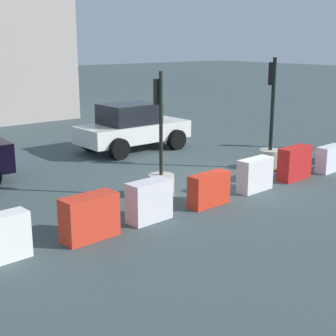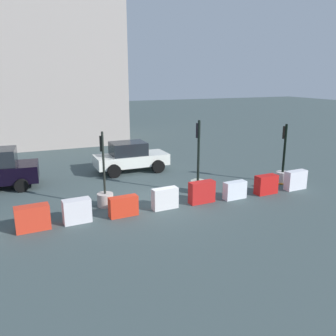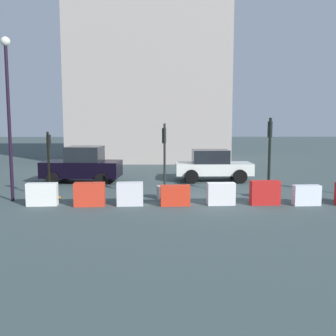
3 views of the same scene
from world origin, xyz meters
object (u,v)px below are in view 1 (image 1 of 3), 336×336
at_px(construction_barrier_4, 255,175).
at_px(traffic_light_2, 270,150).
at_px(construction_barrier_2, 149,201).
at_px(construction_barrier_6, 330,159).
at_px(car_white_van, 132,127).
at_px(traffic_light_1, 161,175).
at_px(construction_barrier_1, 90,217).
at_px(construction_barrier_5, 294,163).
at_px(construction_barrier_3, 209,189).

bearing_deg(construction_barrier_4, traffic_light_2, 30.75).
bearing_deg(construction_barrier_2, construction_barrier_6, -0.51).
height_order(traffic_light_2, car_white_van, traffic_light_2).
distance_m(traffic_light_1, traffic_light_2, 4.25).
height_order(construction_barrier_1, construction_barrier_4, construction_barrier_1).
xyz_separation_m(construction_barrier_4, car_white_van, (0.42, 5.98, 0.39)).
bearing_deg(construction_barrier_5, traffic_light_2, 69.53).
xyz_separation_m(traffic_light_1, car_white_van, (2.55, 4.79, 0.30)).
bearing_deg(construction_barrier_4, construction_barrier_2, -179.43).
bearing_deg(traffic_light_2, traffic_light_1, -179.02).
xyz_separation_m(traffic_light_2, construction_barrier_2, (-5.56, -1.30, -0.11)).
relative_size(traffic_light_2, construction_barrier_1, 2.85).
distance_m(construction_barrier_1, construction_barrier_6, 8.13).
bearing_deg(construction_barrier_6, construction_barrier_1, -179.91).
height_order(traffic_light_1, construction_barrier_4, traffic_light_1).
xyz_separation_m(construction_barrier_2, construction_barrier_3, (1.70, -0.07, -0.05)).
bearing_deg(construction_barrier_3, construction_barrier_5, 2.22).
height_order(traffic_light_1, car_white_van, traffic_light_1).
xyz_separation_m(traffic_light_1, construction_barrier_5, (3.79, -1.17, -0.06)).
bearing_deg(construction_barrier_1, car_white_van, 48.69).
height_order(construction_barrier_2, car_white_van, car_white_van).
xyz_separation_m(construction_barrier_5, car_white_van, (-1.24, 5.96, 0.36)).
bearing_deg(construction_barrier_6, construction_barrier_2, 179.49).
bearing_deg(construction_barrier_2, construction_barrier_5, 0.67).
xyz_separation_m(traffic_light_2, construction_barrier_6, (1.08, -1.36, -0.17)).
relative_size(construction_barrier_4, car_white_van, 0.27).
height_order(construction_barrier_1, construction_barrier_2, same).
height_order(traffic_light_2, construction_barrier_4, traffic_light_2).
relative_size(construction_barrier_1, construction_barrier_3, 1.04).
bearing_deg(construction_barrier_6, traffic_light_2, 128.42).
relative_size(traffic_light_2, construction_barrier_5, 2.92).
relative_size(construction_barrier_3, construction_barrier_5, 0.99).
bearing_deg(traffic_light_1, construction_barrier_1, -155.13).
bearing_deg(construction_barrier_5, construction_barrier_4, -179.11).
height_order(traffic_light_1, construction_barrier_3, traffic_light_1).
distance_m(traffic_light_2, construction_barrier_3, 4.10).
bearing_deg(construction_barrier_6, construction_barrier_3, -179.85).
bearing_deg(car_white_van, construction_barrier_6, -65.39).
bearing_deg(car_white_van, traffic_light_2, -70.12).
xyz_separation_m(construction_barrier_3, construction_barrier_4, (1.73, 0.11, 0.04)).
relative_size(traffic_light_1, construction_barrier_1, 2.65).
bearing_deg(construction_barrier_3, construction_barrier_1, 179.99).
bearing_deg(construction_barrier_2, construction_barrier_3, -2.43).
xyz_separation_m(construction_barrier_5, construction_barrier_6, (1.54, -0.12, -0.08)).
distance_m(traffic_light_1, construction_barrier_5, 3.96).
distance_m(construction_barrier_4, construction_barrier_6, 3.21).
distance_m(traffic_light_2, car_white_van, 5.02).
bearing_deg(construction_barrier_1, construction_barrier_6, 0.09).
xyz_separation_m(traffic_light_1, construction_barrier_1, (-2.80, -1.30, -0.08)).
bearing_deg(traffic_light_1, car_white_van, 61.99).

